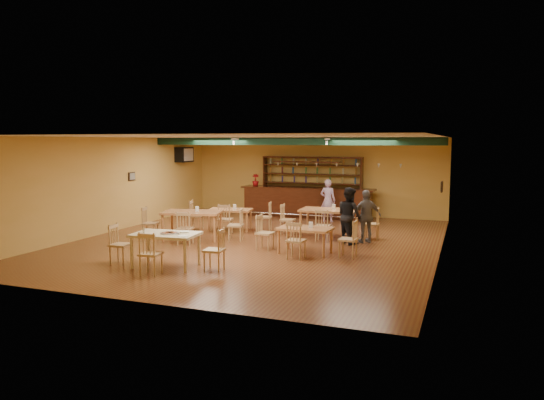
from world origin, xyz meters
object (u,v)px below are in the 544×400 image
at_px(bar_counter, 307,202).
at_px(patron_right_a, 349,215).
at_px(near_table, 166,250).
at_px(patron_bar, 328,200).
at_px(dining_table_b, 329,223).
at_px(dining_table_c, 192,226).
at_px(dining_table_d, 305,240).
at_px(dining_table_a, 230,220).

distance_m(bar_counter, patron_right_a, 5.20).
xyz_separation_m(bar_counter, near_table, (-0.75, -8.69, -0.17)).
bearing_deg(near_table, patron_bar, 71.80).
bearing_deg(patron_bar, near_table, 79.89).
relative_size(bar_counter, dining_table_b, 3.04).
xyz_separation_m(dining_table_c, near_table, (1.07, -3.15, -0.03)).
bearing_deg(dining_table_d, bar_counter, 109.14).
height_order(dining_table_c, near_table, dining_table_c).
bearing_deg(dining_table_c, dining_table_a, 66.38).
bearing_deg(dining_table_a, dining_table_c, -112.11).
distance_m(dining_table_c, dining_table_d, 3.71).
bearing_deg(bar_counter, dining_table_a, -112.09).
relative_size(dining_table_a, patron_right_a, 0.86).
height_order(dining_table_b, dining_table_c, dining_table_b).
height_order(near_table, patron_right_a, patron_right_a).
height_order(dining_table_a, dining_table_d, dining_table_a).
distance_m(dining_table_b, near_table, 5.61).
bearing_deg(dining_table_d, dining_table_a, 145.20).
relative_size(dining_table_a, patron_bar, 0.90).
bearing_deg(bar_counter, dining_table_c, -108.18).
bearing_deg(bar_counter, near_table, -94.90).
height_order(bar_counter, patron_right_a, patron_right_a).
distance_m(dining_table_c, patron_right_a, 4.56).
xyz_separation_m(near_table, patron_bar, (1.77, 7.86, 0.38)).
height_order(bar_counter, patron_bar, patron_bar).
bearing_deg(bar_counter, patron_bar, -38.73).
bearing_deg(near_table, dining_table_d, 38.53).
xyz_separation_m(dining_table_c, dining_table_d, (3.65, -0.66, -0.08)).
relative_size(dining_table_b, patron_bar, 1.09).
bearing_deg(patron_bar, bar_counter, -36.13).
height_order(dining_table_c, patron_bar, patron_bar).
relative_size(bar_counter, patron_bar, 3.33).
relative_size(near_table, patron_bar, 0.95).
height_order(dining_table_c, dining_table_d, dining_table_c).
bearing_deg(dining_table_c, dining_table_d, -23.76).
height_order(dining_table_a, patron_bar, patron_bar).
bearing_deg(dining_table_a, dining_table_b, -12.62).
height_order(dining_table_d, patron_right_a, patron_right_a).
bearing_deg(dining_table_d, dining_table_b, 93.34).
bearing_deg(patron_right_a, dining_table_c, 56.84).
xyz_separation_m(near_table, patron_right_a, (3.35, 4.20, 0.41)).
bearing_deg(dining_table_a, bar_counter, 55.91).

